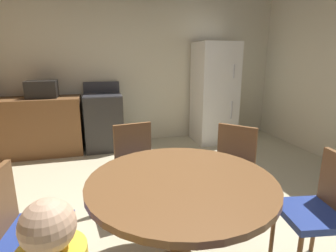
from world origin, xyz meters
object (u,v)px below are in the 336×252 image
chair_east (322,207)px  chair_north (137,163)px  refrigerator (214,93)px  chair_west (22,227)px  chair_northeast (232,165)px  dining_table (181,201)px  oven_range (104,121)px  microwave (42,89)px

chair_east → chair_north: bearing=-36.0°
refrigerator → chair_west: 3.78m
refrigerator → chair_northeast: bearing=-110.2°
dining_table → chair_north: size_ratio=1.37×
chair_northeast → chair_west: bearing=-25.2°
refrigerator → dining_table: bearing=-117.9°
chair_north → chair_east: bearing=36.0°
oven_range → chair_west: bearing=-101.4°
oven_range → chair_north: size_ratio=1.26×
chair_north → chair_northeast: 0.92m
dining_table → chair_east: 0.99m
microwave → oven_range: bearing=0.2°
chair_north → chair_northeast: (0.87, -0.30, 0.00)m
oven_range → microwave: bearing=-179.8°
refrigerator → chair_east: refrigerator is taller
chair_northeast → oven_range: bearing=-106.9°
oven_range → chair_north: bearing=-82.9°
oven_range → chair_north: (0.25, -2.01, 0.03)m
chair_north → dining_table: bearing=0.0°
dining_table → chair_east: size_ratio=1.37×
microwave → chair_west: (0.32, -2.84, -0.53)m
oven_range → chair_east: 3.42m
chair_west → chair_east: (1.94, -0.29, 0.00)m
chair_west → chair_northeast: 1.77m
oven_range → dining_table: 3.00m
dining_table → microwave: bearing=113.5°
microwave → dining_table: bearing=-66.5°
chair_north → chair_northeast: same height
chair_northeast → chair_north: bearing=-62.0°
dining_table → chair_west: (-0.97, 0.13, -0.10)m
microwave → chair_north: 2.37m
chair_east → dining_table: bearing=0.0°
microwave → chair_north: bearing=-60.3°
chair_east → microwave: bearing=-44.9°
oven_range → chair_northeast: bearing=-64.2°
oven_range → chair_west: (-0.57, -2.84, 0.03)m
oven_range → chair_northeast: 2.57m
oven_range → refrigerator: bearing=-1.6°
refrigerator → chair_west: refrigerator is taller
refrigerator → chair_north: 2.61m
dining_table → chair_northeast: chair_northeast is taller
microwave → dining_table: 3.27m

